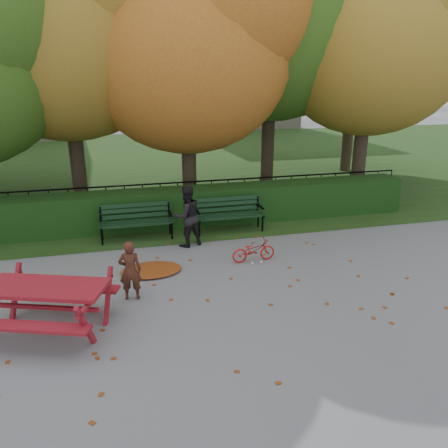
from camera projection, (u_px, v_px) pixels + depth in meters
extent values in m
plane|color=gray|center=(222.00, 301.00, 7.98)|extent=(90.00, 90.00, 0.00)
plane|color=#1D3411|center=(151.00, 162.00, 20.82)|extent=(90.00, 90.00, 0.00)
cube|color=tan|center=(235.00, 47.00, 33.59)|extent=(9.00, 6.00, 12.00)
cube|color=black|center=(182.00, 207.00, 11.94)|extent=(13.00, 0.90, 1.00)
cube|color=black|center=(179.00, 213.00, 12.81)|extent=(14.00, 0.04, 0.04)
cube|color=black|center=(178.00, 183.00, 12.52)|extent=(14.00, 0.04, 0.04)
cylinder|color=black|center=(70.00, 207.00, 11.98)|extent=(0.03, 0.03, 1.00)
cylinder|color=black|center=(178.00, 199.00, 12.68)|extent=(0.03, 0.03, 1.00)
cylinder|color=black|center=(275.00, 193.00, 13.37)|extent=(0.03, 0.03, 1.00)
cylinder|color=black|center=(376.00, 186.00, 14.19)|extent=(0.03, 0.03, 1.00)
cylinder|color=#2E2418|center=(77.00, 157.00, 13.24)|extent=(0.44, 0.44, 3.15)
ellipsoid|color=#8B6019|center=(64.00, 36.00, 12.15)|extent=(6.40, 6.40, 5.76)
cylinder|color=#2E2418|center=(189.00, 162.00, 13.33)|extent=(0.44, 0.44, 2.80)
ellipsoid|color=#9A3E1C|center=(186.00, 57.00, 12.36)|extent=(6.00, 6.00, 5.40)
sphere|color=#9A3E1C|center=(229.00, 2.00, 11.48)|extent=(4.50, 4.50, 4.50)
cylinder|color=#2E2418|center=(268.00, 141.00, 15.11)|extent=(0.44, 0.44, 3.50)
ellipsoid|color=#355319|center=(272.00, 23.00, 13.90)|extent=(6.80, 6.80, 6.12)
cylinder|color=#2E2418|center=(360.00, 153.00, 14.44)|extent=(0.44, 0.44, 2.97)
ellipsoid|color=#8B6019|center=(370.00, 49.00, 13.41)|extent=(5.80, 5.80, 5.22)
sphere|color=#8B6019|center=(420.00, 0.00, 12.56)|extent=(4.35, 4.35, 4.35)
cylinder|color=#2E2418|center=(348.00, 134.00, 18.50)|extent=(0.44, 0.44, 3.15)
ellipsoid|color=#355319|center=(356.00, 48.00, 17.41)|extent=(6.00, 6.00, 5.40)
sphere|color=#355319|center=(394.00, 9.00, 16.53)|extent=(4.50, 4.50, 4.50)
cube|color=black|center=(137.00, 225.00, 10.67)|extent=(1.80, 0.12, 0.04)
cube|color=black|center=(136.00, 223.00, 10.84)|extent=(1.80, 0.12, 0.04)
cube|color=black|center=(136.00, 221.00, 11.00)|extent=(1.80, 0.12, 0.04)
cube|color=black|center=(136.00, 216.00, 11.05)|extent=(1.80, 0.05, 0.10)
cube|color=black|center=(135.00, 210.00, 11.00)|extent=(1.80, 0.05, 0.10)
cube|color=black|center=(135.00, 205.00, 10.96)|extent=(1.80, 0.05, 0.10)
cube|color=black|center=(101.00, 226.00, 10.65)|extent=(0.05, 0.55, 0.06)
cube|color=black|center=(101.00, 214.00, 10.82)|extent=(0.05, 0.05, 0.41)
cylinder|color=black|center=(102.00, 237.00, 10.54)|extent=(0.05, 0.05, 0.44)
cylinder|color=black|center=(102.00, 232.00, 10.87)|extent=(0.05, 0.05, 0.44)
cube|color=black|center=(100.00, 218.00, 10.60)|extent=(0.05, 0.45, 0.04)
cube|color=black|center=(171.00, 221.00, 11.04)|extent=(0.05, 0.55, 0.06)
cube|color=black|center=(169.00, 210.00, 11.21)|extent=(0.05, 0.05, 0.41)
cylinder|color=black|center=(172.00, 231.00, 10.94)|extent=(0.05, 0.05, 0.44)
cylinder|color=black|center=(170.00, 226.00, 11.27)|extent=(0.05, 0.05, 0.44)
cube|color=black|center=(170.00, 213.00, 10.99)|extent=(0.05, 0.45, 0.04)
cube|color=black|center=(231.00, 218.00, 11.23)|extent=(1.80, 0.12, 0.04)
cube|color=black|center=(230.00, 216.00, 11.39)|extent=(1.80, 0.12, 0.04)
cube|color=black|center=(228.00, 214.00, 11.56)|extent=(1.80, 0.12, 0.04)
cube|color=black|center=(227.00, 209.00, 11.61)|extent=(1.80, 0.05, 0.10)
cube|color=black|center=(227.00, 203.00, 11.56)|extent=(1.80, 0.05, 0.10)
cube|color=black|center=(227.00, 199.00, 11.52)|extent=(1.80, 0.05, 0.10)
cube|color=black|center=(198.00, 219.00, 11.20)|extent=(0.05, 0.55, 0.06)
cube|color=black|center=(196.00, 208.00, 11.38)|extent=(0.05, 0.05, 0.41)
cylinder|color=black|center=(199.00, 229.00, 11.10)|extent=(0.05, 0.05, 0.44)
cylinder|color=black|center=(197.00, 224.00, 11.43)|extent=(0.05, 0.05, 0.44)
cube|color=black|center=(197.00, 211.00, 11.16)|extent=(0.05, 0.45, 0.04)
cube|color=black|center=(261.00, 214.00, 11.60)|extent=(0.05, 0.55, 0.06)
cube|color=black|center=(258.00, 203.00, 11.77)|extent=(0.05, 0.05, 0.41)
cylinder|color=black|center=(263.00, 223.00, 11.50)|extent=(0.05, 0.05, 0.44)
cylinder|color=black|center=(258.00, 219.00, 11.83)|extent=(0.05, 0.05, 0.44)
cube|color=black|center=(261.00, 207.00, 11.55)|extent=(0.05, 0.45, 0.04)
cube|color=maroon|center=(45.00, 287.00, 6.82)|extent=(2.03, 1.38, 0.06)
cube|color=maroon|center=(27.00, 327.00, 6.33)|extent=(1.86, 0.88, 0.05)
cube|color=maroon|center=(65.00, 287.00, 7.51)|extent=(1.86, 0.88, 0.05)
cube|color=maroon|center=(16.00, 291.00, 7.45)|extent=(0.24, 0.53, 0.91)
cube|color=maroon|center=(86.00, 326.00, 6.41)|extent=(0.24, 0.53, 0.91)
cube|color=maroon|center=(108.00, 296.00, 7.30)|extent=(0.24, 0.53, 0.91)
cube|color=maroon|center=(96.00, 295.00, 6.77)|extent=(0.54, 1.35, 0.06)
cube|color=maroon|center=(48.00, 308.00, 6.93)|extent=(1.59, 0.63, 0.06)
ellipsoid|color=maroon|center=(151.00, 270.00, 9.16)|extent=(1.52, 1.31, 0.09)
imported|color=#452016|center=(130.00, 271.00, 7.90)|extent=(0.44, 0.31, 1.13)
imported|color=black|center=(187.00, 216.00, 10.36)|extent=(0.87, 0.77, 1.50)
imported|color=red|center=(254.00, 250.00, 9.62)|extent=(1.00, 0.40, 0.52)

